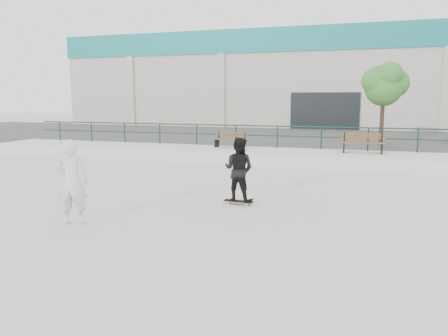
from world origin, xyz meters
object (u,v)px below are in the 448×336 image
(skateboard, at_px, (238,201))
(standing_skater, at_px, (239,169))
(tree, at_px, (385,83))
(seated_skater, at_px, (72,182))
(bench_left, at_px, (230,140))
(bench_right, at_px, (363,143))

(skateboard, bearing_deg, standing_skater, 101.13)
(tree, xyz_separation_m, standing_skater, (-3.94, -11.87, -2.55))
(seated_skater, bearing_deg, bench_left, -107.56)
(tree, height_order, skateboard, tree)
(skateboard, relative_size, seated_skater, 0.42)
(bench_right, bearing_deg, seated_skater, -119.99)
(skateboard, relative_size, standing_skater, 0.47)
(skateboard, xyz_separation_m, seated_skater, (-3.00, -2.89, 0.88))
(bench_left, height_order, bench_right, bench_right)
(standing_skater, bearing_deg, tree, -99.35)
(tree, bearing_deg, skateboard, -108.37)
(bench_left, xyz_separation_m, seated_skater, (-0.18, -11.43, 0.08))
(bench_left, bearing_deg, bench_right, 4.98)
(bench_right, height_order, skateboard, bench_right)
(bench_right, bearing_deg, bench_left, 176.18)
(bench_left, relative_size, standing_skater, 0.98)
(bench_left, distance_m, bench_right, 5.89)
(bench_left, relative_size, skateboard, 2.09)
(bench_right, height_order, tree, tree)
(bench_left, bearing_deg, tree, 33.58)
(bench_left, height_order, tree, tree)
(tree, height_order, standing_skater, tree)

